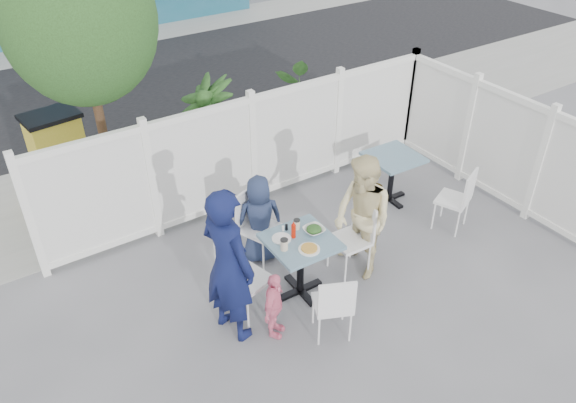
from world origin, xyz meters
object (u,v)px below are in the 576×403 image
chair_left (240,276)px  man (228,265)px  chair_right (356,232)px  woman (362,218)px  chair_near (334,303)px  utility_cabinet (60,158)px  chair_back (255,220)px  boy (260,219)px  main_table (301,252)px  toddler (274,306)px  spare_table (393,166)px

chair_left → man: bearing=-74.6°
chair_right → woman: woman is taller
chair_right → chair_near: (-0.88, -0.75, -0.05)m
utility_cabinet → woman: size_ratio=0.80×
chair_back → boy: bearing=106.2°
man → boy: 1.26m
utility_cabinet → main_table: bearing=-72.0°
chair_near → man: size_ratio=0.48×
chair_near → toddler: size_ratio=1.04×
chair_left → chair_near: 1.02m
utility_cabinet → spare_table: (3.80, -2.65, -0.05)m
chair_near → utility_cabinet: bearing=134.5°
boy → chair_right: bearing=155.6°
utility_cabinet → woman: woman is taller
chair_left → chair_right: 1.53m
spare_table → woman: bearing=-145.0°
chair_left → chair_right: (1.52, -0.04, -0.04)m
spare_table → chair_near: chair_near is taller
utility_cabinet → chair_left: 3.61m
boy → chair_back: bearing=-31.9°
man → spare_table: bearing=-88.0°
main_table → chair_left: chair_left is taller
utility_cabinet → main_table: 3.89m
utility_cabinet → chair_near: 4.55m
chair_near → woman: woman is taller
chair_left → toddler: bearing=5.9°
chair_back → utility_cabinet: bearing=-82.1°
man → toddler: 0.66m
spare_table → chair_right: bearing=-147.4°
chair_back → toddler: bearing=45.4°
chair_back → woman: bearing=112.1°
man → toddler: bearing=-147.9°
chair_back → chair_near: chair_back is taller
chair_left → chair_near: size_ratio=1.18×
utility_cabinet → spare_table: bearing=-42.2°
utility_cabinet → chair_back: size_ratio=1.31×
chair_back → man: man is taller
utility_cabinet → chair_left: size_ratio=1.24×
boy → toddler: 1.30m
chair_near → woman: bearing=61.6°
toddler → main_table: bearing=-7.2°
chair_left → chair_back: (0.65, 0.81, -0.03)m
utility_cabinet → man: size_ratio=0.69×
spare_table → chair_back: bearing=-179.3°
main_table → boy: 0.79m
main_table → chair_left: size_ratio=0.76×
chair_near → chair_left: bearing=153.6°
toddler → chair_left: bearing=71.3°
chair_right → boy: boy is taller
chair_left → toddler: chair_left is taller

